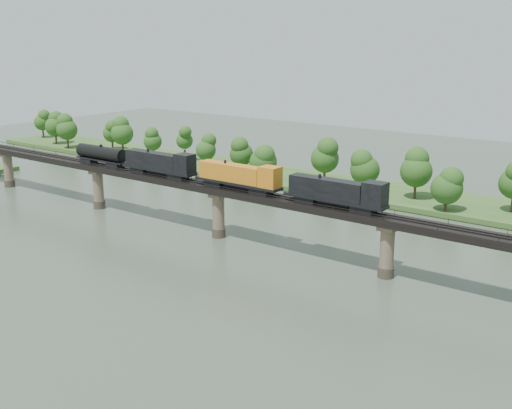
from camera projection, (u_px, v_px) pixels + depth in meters
The scene contains 6 objects.
ground at pixel (113, 277), 117.57m from camera, with size 400.00×400.00×0.00m, color #354335.
far_bank at pixel (343, 187), 182.91m from camera, with size 300.00×24.00×1.60m, color #2F5221.
bridge at pixel (218, 213), 139.30m from camera, with size 236.00×30.00×11.50m.
bridge_superstructure at pixel (218, 185), 137.68m from camera, with size 220.00×4.90×0.75m.
far_treeline at pixel (311, 159), 182.18m from camera, with size 289.06×17.54×13.60m.
freight_train at pixel (210, 172), 138.30m from camera, with size 85.60×3.34×5.89m.
Camera 1 is at (87.41, -72.11, 42.97)m, focal length 45.00 mm.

